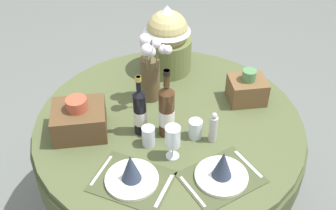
# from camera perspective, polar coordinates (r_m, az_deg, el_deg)

# --- Properties ---
(dining_table) EXTENTS (1.42, 1.42, 0.78)m
(dining_table) POSITION_cam_1_polar(r_m,az_deg,el_deg) (2.25, 0.12, -4.72)
(dining_table) COLOR #4C5633
(dining_table) RESTS_ON ground
(place_setting_left) EXTENTS (0.42, 0.40, 0.16)m
(place_setting_left) POSITION_cam_1_polar(r_m,az_deg,el_deg) (1.84, -5.06, -9.45)
(place_setting_left) COLOR #41492B
(place_setting_left) RESTS_ON dining_table
(place_setting_right) EXTENTS (0.41, 0.37, 0.16)m
(place_setting_right) POSITION_cam_1_polar(r_m,az_deg,el_deg) (1.87, 7.45, -8.99)
(place_setting_right) COLOR #41492B
(place_setting_right) RESTS_ON dining_table
(flower_vase) EXTENTS (0.16, 0.18, 0.42)m
(flower_vase) POSITION_cam_1_polar(r_m,az_deg,el_deg) (2.19, -2.40, 4.93)
(flower_vase) COLOR brown
(flower_vase) RESTS_ON dining_table
(wine_bottle_left) EXTENTS (0.08, 0.08, 0.38)m
(wine_bottle_left) POSITION_cam_1_polar(r_m,az_deg,el_deg) (1.99, -0.19, -0.78)
(wine_bottle_left) COLOR #422814
(wine_bottle_left) RESTS_ON dining_table
(wine_bottle_centre) EXTENTS (0.07, 0.07, 0.34)m
(wine_bottle_centre) POSITION_cam_1_polar(r_m,az_deg,el_deg) (2.02, -3.88, -0.91)
(wine_bottle_centre) COLOR black
(wine_bottle_centre) RESTS_ON dining_table
(wine_glass_left) EXTENTS (0.07, 0.07, 0.18)m
(wine_glass_left) POSITION_cam_1_polar(r_m,az_deg,el_deg) (1.89, 0.65, -4.45)
(wine_glass_left) COLOR silver
(wine_glass_left) RESTS_ON dining_table
(tumbler_near_left) EXTENTS (0.06, 0.06, 0.11)m
(tumbler_near_left) POSITION_cam_1_polar(r_m,az_deg,el_deg) (2.00, -2.71, -4.30)
(tumbler_near_left) COLOR silver
(tumbler_near_left) RESTS_ON dining_table
(tumbler_near_right) EXTENTS (0.07, 0.07, 0.10)m
(tumbler_near_right) POSITION_cam_1_polar(r_m,az_deg,el_deg) (2.04, 3.78, -3.30)
(tumbler_near_right) COLOR silver
(tumbler_near_right) RESTS_ON dining_table
(pepper_mill) EXTENTS (0.04, 0.04, 0.17)m
(pepper_mill) POSITION_cam_1_polar(r_m,az_deg,el_deg) (2.01, 6.25, -3.16)
(pepper_mill) COLOR #B7B2AD
(pepper_mill) RESTS_ON dining_table
(gift_tub_back_centre) EXTENTS (0.29, 0.29, 0.42)m
(gift_tub_back_centre) POSITION_cam_1_polar(r_m,az_deg,el_deg) (2.43, -0.10, 9.34)
(gift_tub_back_centre) COLOR olive
(gift_tub_back_centre) RESTS_ON dining_table
(woven_basket_side_left) EXTENTS (0.26, 0.23, 0.21)m
(woven_basket_side_left) POSITION_cam_1_polar(r_m,az_deg,el_deg) (2.09, -12.11, -1.95)
(woven_basket_side_left) COLOR brown
(woven_basket_side_left) RESTS_ON dining_table
(woven_basket_side_right) EXTENTS (0.20, 0.16, 0.20)m
(woven_basket_side_right) POSITION_cam_1_polar(r_m,az_deg,el_deg) (2.29, 10.84, 2.18)
(woven_basket_side_right) COLOR brown
(woven_basket_side_right) RESTS_ON dining_table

